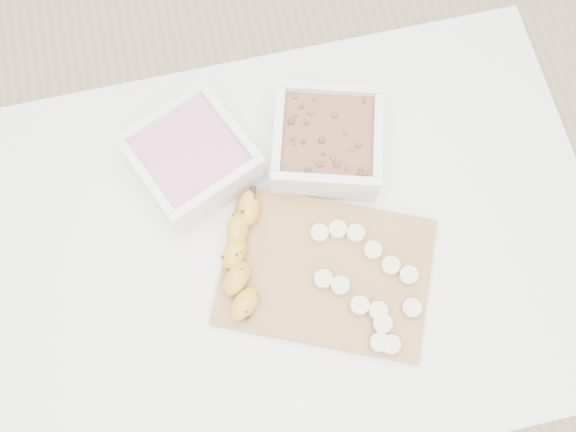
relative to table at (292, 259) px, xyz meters
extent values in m
plane|color=#C6AD89|center=(0.00, 0.00, -0.65)|extent=(3.50, 3.50, 0.00)
cube|color=white|center=(0.00, 0.00, 0.08)|extent=(1.00, 0.70, 0.04)
cylinder|color=white|center=(0.44, -0.29, -0.30)|extent=(0.05, 0.05, 0.71)
cylinder|color=white|center=(-0.44, 0.29, -0.30)|extent=(0.05, 0.05, 0.71)
cylinder|color=white|center=(0.44, 0.29, -0.30)|extent=(0.05, 0.05, 0.71)
cube|color=white|center=(-0.13, 0.17, 0.14)|extent=(0.23, 0.23, 0.08)
cube|color=pink|center=(-0.13, 0.17, 0.14)|extent=(0.19, 0.19, 0.05)
cube|color=white|center=(0.09, 0.15, 0.14)|extent=(0.21, 0.21, 0.08)
cube|color=brown|center=(0.09, 0.15, 0.14)|extent=(0.18, 0.18, 0.05)
cube|color=#A6754B|center=(0.04, -0.06, 0.10)|extent=(0.39, 0.34, 0.01)
cylinder|color=#F8EFBC|center=(0.05, 0.00, 0.12)|extent=(0.03, 0.03, 0.01)
cylinder|color=#F8EFBC|center=(0.07, 0.00, 0.12)|extent=(0.03, 0.03, 0.01)
cylinder|color=#F8EFBC|center=(0.10, -0.01, 0.12)|extent=(0.03, 0.03, 0.01)
cylinder|color=#F8EFBC|center=(0.12, -0.04, 0.12)|extent=(0.03, 0.03, 0.01)
cylinder|color=#F8EFBC|center=(0.14, -0.07, 0.12)|extent=(0.03, 0.03, 0.01)
cylinder|color=#F8EFBC|center=(0.16, -0.09, 0.12)|extent=(0.03, 0.03, 0.01)
cylinder|color=#F8EFBC|center=(0.15, -0.14, 0.12)|extent=(0.03, 0.03, 0.01)
cylinder|color=#F8EFBC|center=(0.03, -0.07, 0.12)|extent=(0.03, 0.03, 0.01)
cylinder|color=#F8EFBC|center=(0.06, -0.09, 0.12)|extent=(0.03, 0.03, 0.01)
cylinder|color=#F8EFBC|center=(0.08, -0.12, 0.12)|extent=(0.03, 0.03, 0.01)
cylinder|color=#F8EFBC|center=(0.10, -0.14, 0.12)|extent=(0.03, 0.03, 0.01)
cylinder|color=#F8EFBC|center=(0.10, -0.16, 0.12)|extent=(0.03, 0.03, 0.01)
cylinder|color=#F8EFBC|center=(0.11, -0.19, 0.12)|extent=(0.03, 0.03, 0.01)
cylinder|color=#F8EFBC|center=(0.09, -0.18, 0.12)|extent=(0.03, 0.03, 0.01)
camera|label=1|loc=(-0.07, -0.26, 1.10)|focal=40.00mm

